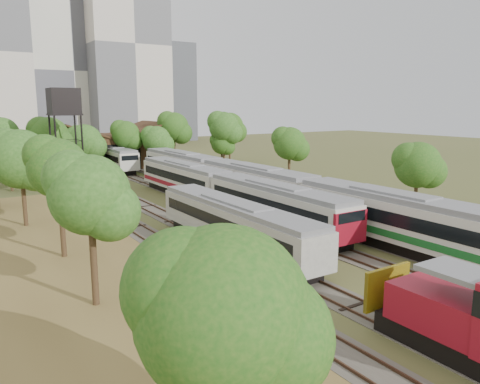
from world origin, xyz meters
TOP-DOWN VIEW (x-y plane):
  - ground at (0.00, 0.00)m, footprint 240.00×240.00m
  - dry_grass_patch at (-18.00, 8.00)m, footprint 14.00×60.00m
  - tracks at (-0.67, 25.00)m, footprint 24.60×80.00m
  - railcar_red_set at (-2.00, 19.30)m, footprint 3.08×34.57m
  - railcar_green_set at (2.00, 19.35)m, footprint 3.31×52.08m
  - railcar_rear at (-2.00, 53.87)m, footprint 3.06×16.08m
  - old_grey_coach at (-8.00, 7.67)m, footprint 2.85×18.00m
  - water_tower at (-11.96, 40.65)m, footprint 3.60×3.60m
  - rail_pile_near at (8.00, 5.07)m, footprint 0.54×8.07m
  - rail_pile_far at (8.20, 5.04)m, footprint 0.57×9.08m
  - maintenance_shed at (-1.00, 57.98)m, footprint 16.45×11.55m
  - tree_band_left at (-19.57, 23.97)m, footprint 7.88×67.18m
  - tree_band_far at (1.36, 50.45)m, footprint 42.39×10.36m
  - tree_band_right at (14.84, 24.86)m, footprint 4.75×42.90m
  - tower_centre at (2.00, 100.00)m, footprint 20.00×18.00m
  - tower_right at (14.00, 92.00)m, footprint 18.00×16.00m
  - tower_far_right at (34.00, 110.00)m, footprint 12.00×12.00m

SIDE VIEW (x-z plane):
  - ground at x=0.00m, z-range 0.00..0.00m
  - dry_grass_patch at x=-18.00m, z-range 0.00..0.04m
  - tracks at x=-0.67m, z-range -0.05..0.14m
  - rail_pile_near at x=8.00m, z-range 0.00..0.27m
  - rail_pile_far at x=8.20m, z-range 0.00..0.30m
  - old_grey_coach at x=-8.00m, z-range 0.16..3.69m
  - railcar_rear at x=-2.00m, z-range 0.11..3.90m
  - railcar_red_set at x=-2.00m, z-range 0.11..3.92m
  - railcar_green_set at x=2.00m, z-range 0.12..4.21m
  - maintenance_shed at x=-1.00m, z-range -0.87..6.70m
  - tree_band_right at x=14.84m, z-range 0.90..8.38m
  - tree_band_left at x=-19.57m, z-range 1.11..9.52m
  - tree_band_far at x=1.36m, z-range 1.39..10.65m
  - water_tower at x=-11.96m, z-range 4.27..16.71m
  - tower_far_right at x=34.00m, z-range 0.00..28.00m
  - tower_centre at x=2.00m, z-range 0.00..36.00m
  - tower_right at x=14.00m, z-range 0.00..48.00m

